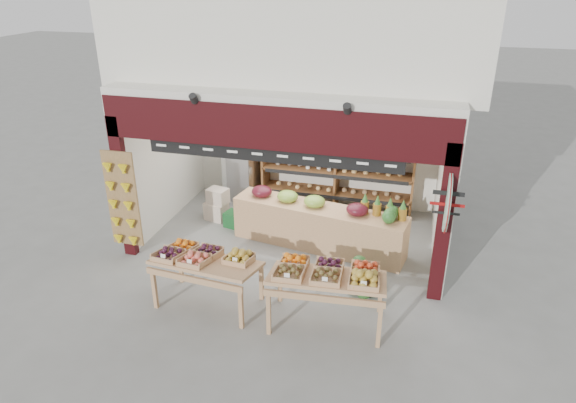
{
  "coord_description": "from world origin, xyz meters",
  "views": [
    {
      "loc": [
        2.26,
        -8.38,
        4.9
      ],
      "look_at": [
        0.06,
        -0.2,
        1.02
      ],
      "focal_mm": 32.0,
      "sensor_mm": 36.0,
      "label": 1
    }
  ],
  "objects_px": {
    "display_table_left": "(201,259)",
    "cardboard_stack": "(227,210)",
    "refrigerator": "(243,166)",
    "back_shelving": "(338,154)",
    "watermelon_pile": "(363,279)",
    "display_table_right": "(327,275)",
    "mid_counter": "(318,225)"
  },
  "relations": [
    {
      "from": "refrigerator",
      "to": "watermelon_pile",
      "type": "distance_m",
      "value": 4.26
    },
    {
      "from": "refrigerator",
      "to": "display_table_right",
      "type": "height_order",
      "value": "refrigerator"
    },
    {
      "from": "refrigerator",
      "to": "watermelon_pile",
      "type": "xyz_separation_m",
      "value": [
        3.1,
        -2.84,
        -0.67
      ]
    },
    {
      "from": "cardboard_stack",
      "to": "refrigerator",
      "type": "bearing_deg",
      "value": 89.98
    },
    {
      "from": "refrigerator",
      "to": "cardboard_stack",
      "type": "xyz_separation_m",
      "value": [
        -0.0,
        -1.03,
        -0.61
      ]
    },
    {
      "from": "refrigerator",
      "to": "cardboard_stack",
      "type": "bearing_deg",
      "value": -77.86
    },
    {
      "from": "back_shelving",
      "to": "cardboard_stack",
      "type": "bearing_deg",
      "value": -149.03
    },
    {
      "from": "back_shelving",
      "to": "refrigerator",
      "type": "relative_size",
      "value": 1.9
    },
    {
      "from": "cardboard_stack",
      "to": "mid_counter",
      "type": "distance_m",
      "value": 2.16
    },
    {
      "from": "display_table_left",
      "to": "display_table_right",
      "type": "distance_m",
      "value": 1.99
    },
    {
      "from": "mid_counter",
      "to": "display_table_right",
      "type": "distance_m",
      "value": 2.36
    },
    {
      "from": "cardboard_stack",
      "to": "display_table_left",
      "type": "relative_size",
      "value": 0.65
    },
    {
      "from": "refrigerator",
      "to": "mid_counter",
      "type": "height_order",
      "value": "refrigerator"
    },
    {
      "from": "display_table_left",
      "to": "display_table_right",
      "type": "xyz_separation_m",
      "value": [
        1.99,
        -0.03,
        0.06
      ]
    },
    {
      "from": "refrigerator",
      "to": "cardboard_stack",
      "type": "height_order",
      "value": "refrigerator"
    },
    {
      "from": "display_table_left",
      "to": "cardboard_stack",
      "type": "bearing_deg",
      "value": 103.78
    },
    {
      "from": "refrigerator",
      "to": "watermelon_pile",
      "type": "relative_size",
      "value": 2.53
    },
    {
      "from": "mid_counter",
      "to": "back_shelving",
      "type": "bearing_deg",
      "value": 89.41
    },
    {
      "from": "display_table_left",
      "to": "watermelon_pile",
      "type": "xyz_separation_m",
      "value": [
        2.42,
        0.98,
        -0.59
      ]
    },
    {
      "from": "display_table_left",
      "to": "watermelon_pile",
      "type": "distance_m",
      "value": 2.67
    },
    {
      "from": "back_shelving",
      "to": "display_table_left",
      "type": "distance_m",
      "value": 4.3
    },
    {
      "from": "mid_counter",
      "to": "display_table_right",
      "type": "height_order",
      "value": "display_table_right"
    },
    {
      "from": "display_table_right",
      "to": "watermelon_pile",
      "type": "bearing_deg",
      "value": 67.19
    },
    {
      "from": "cardboard_stack",
      "to": "display_table_right",
      "type": "relative_size",
      "value": 0.61
    },
    {
      "from": "refrigerator",
      "to": "back_shelving",
      "type": "bearing_deg",
      "value": 18.22
    },
    {
      "from": "back_shelving",
      "to": "watermelon_pile",
      "type": "relative_size",
      "value": 4.81
    },
    {
      "from": "back_shelving",
      "to": "display_table_left",
      "type": "relative_size",
      "value": 1.98
    },
    {
      "from": "refrigerator",
      "to": "watermelon_pile",
      "type": "height_order",
      "value": "refrigerator"
    },
    {
      "from": "cardboard_stack",
      "to": "mid_counter",
      "type": "height_order",
      "value": "mid_counter"
    },
    {
      "from": "cardboard_stack",
      "to": "mid_counter",
      "type": "xyz_separation_m",
      "value": [
        2.07,
        -0.57,
        0.2
      ]
    },
    {
      "from": "refrigerator",
      "to": "cardboard_stack",
      "type": "distance_m",
      "value": 1.2
    },
    {
      "from": "mid_counter",
      "to": "display_table_right",
      "type": "relative_size",
      "value": 1.92
    }
  ]
}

